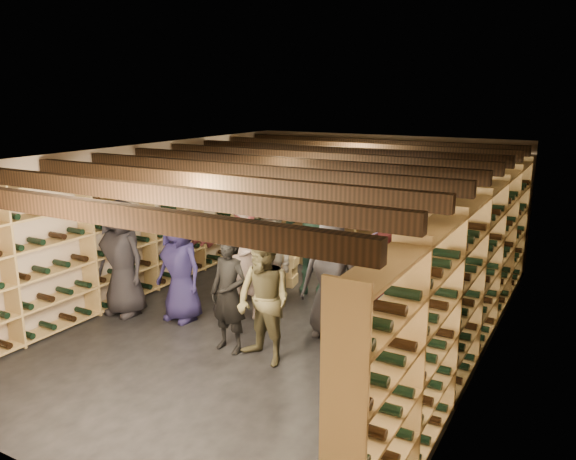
% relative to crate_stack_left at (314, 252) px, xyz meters
% --- Properties ---
extents(ground, '(8.00, 8.00, 0.00)m').
position_rel_crate_stack_left_xyz_m(ground, '(0.84, -2.56, -0.26)').
color(ground, black).
rests_on(ground, ground).
extents(walls, '(5.52, 8.02, 2.40)m').
position_rel_crate_stack_left_xyz_m(walls, '(0.84, -2.56, 0.95)').
color(walls, '#C1AD96').
rests_on(walls, ground).
extents(ceiling, '(5.50, 8.00, 0.01)m').
position_rel_crate_stack_left_xyz_m(ceiling, '(0.84, -2.56, 2.15)').
color(ceiling, '#BDB6A2').
rests_on(ceiling, walls).
extents(ceiling_joists, '(5.40, 7.12, 0.18)m').
position_rel_crate_stack_left_xyz_m(ceiling_joists, '(0.84, -2.56, 2.01)').
color(ceiling_joists, black).
rests_on(ceiling_joists, ground).
extents(wine_rack_left, '(0.32, 7.50, 2.15)m').
position_rel_crate_stack_left_xyz_m(wine_rack_left, '(-1.73, -2.56, 0.82)').
color(wine_rack_left, '#9E814C').
rests_on(wine_rack_left, ground).
extents(wine_rack_right, '(0.32, 7.50, 2.15)m').
position_rel_crate_stack_left_xyz_m(wine_rack_right, '(3.41, -2.56, 0.82)').
color(wine_rack_right, '#9E814C').
rests_on(wine_rack_right, ground).
extents(wine_rack_back, '(4.70, 0.30, 2.15)m').
position_rel_crate_stack_left_xyz_m(wine_rack_back, '(0.84, 1.27, 0.82)').
color(wine_rack_back, '#9E814C').
rests_on(wine_rack_back, ground).
extents(crate_stack_left, '(0.58, 0.48, 0.51)m').
position_rel_crate_stack_left_xyz_m(crate_stack_left, '(0.00, 0.00, 0.00)').
color(crate_stack_left, tan).
rests_on(crate_stack_left, ground).
extents(crate_stack_right, '(0.56, 0.43, 0.68)m').
position_rel_crate_stack_left_xyz_m(crate_stack_right, '(0.03, -1.26, 0.08)').
color(crate_stack_right, tan).
rests_on(crate_stack_right, ground).
extents(crate_loose, '(0.55, 0.41, 0.17)m').
position_rel_crate_stack_left_xyz_m(crate_loose, '(2.57, -0.09, -0.17)').
color(crate_loose, tan).
rests_on(crate_loose, ground).
extents(person_0, '(0.86, 0.57, 1.72)m').
position_rel_crate_stack_left_xyz_m(person_0, '(-1.34, -3.55, 0.61)').
color(person_0, black).
rests_on(person_0, ground).
extents(person_1, '(0.58, 0.41, 1.51)m').
position_rel_crate_stack_left_xyz_m(person_1, '(0.74, -3.79, 0.50)').
color(person_1, black).
rests_on(person_1, ground).
extents(person_2, '(0.90, 0.78, 1.57)m').
position_rel_crate_stack_left_xyz_m(person_2, '(1.29, -3.84, 0.53)').
color(person_2, brown).
rests_on(person_2, ground).
extents(person_4, '(0.99, 0.64, 1.57)m').
position_rel_crate_stack_left_xyz_m(person_4, '(3.02, -3.72, 0.53)').
color(person_4, '#145D85').
rests_on(person_4, ground).
extents(person_5, '(1.76, 1.05, 1.81)m').
position_rel_crate_stack_left_xyz_m(person_5, '(-0.02, -2.27, 0.65)').
color(person_5, brown).
rests_on(person_5, ground).
extents(person_6, '(0.81, 0.56, 1.56)m').
position_rel_crate_stack_left_xyz_m(person_6, '(-0.46, -3.30, 0.53)').
color(person_6, '#1E1A47').
rests_on(person_6, ground).
extents(person_7, '(0.77, 0.64, 1.80)m').
position_rel_crate_stack_left_xyz_m(person_7, '(0.28, -2.74, 0.64)').
color(person_7, gray).
rests_on(person_7, ground).
extents(person_8, '(0.98, 0.81, 1.87)m').
position_rel_crate_stack_left_xyz_m(person_8, '(2.37, -2.45, 0.68)').
color(person_8, '#4E191B').
rests_on(person_8, ground).
extents(person_9, '(1.13, 0.92, 1.53)m').
position_rel_crate_stack_left_xyz_m(person_9, '(0.11, -1.73, 0.51)').
color(person_9, '#B6B3A6').
rests_on(person_9, ground).
extents(person_10, '(1.18, 0.81, 1.85)m').
position_rel_crate_stack_left_xyz_m(person_10, '(0.63, -1.30, 0.67)').
color(person_10, '#2A4F41').
rests_on(person_10, ground).
extents(person_11, '(1.64, 0.85, 1.69)m').
position_rel_crate_stack_left_xyz_m(person_11, '(2.00, -1.49, 0.59)').
color(person_11, gray).
rests_on(person_11, ground).
extents(person_12, '(0.86, 0.64, 1.59)m').
position_rel_crate_stack_left_xyz_m(person_12, '(1.63, -2.72, 0.54)').
color(person_12, '#343339').
rests_on(person_12, ground).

